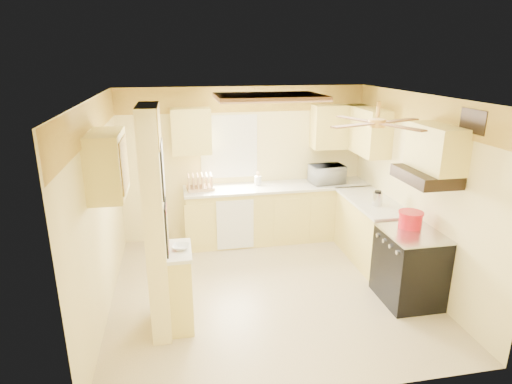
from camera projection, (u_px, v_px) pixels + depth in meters
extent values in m
plane|color=beige|center=(268.00, 290.00, 5.66)|extent=(4.00, 4.00, 0.00)
plane|color=white|center=(270.00, 97.00, 4.90)|extent=(4.00, 4.00, 0.00)
plane|color=#FEEA9B|center=(244.00, 164.00, 7.06)|extent=(4.00, 0.00, 4.00)
plane|color=#FEEA9B|center=(319.00, 274.00, 3.50)|extent=(4.00, 0.00, 4.00)
plane|color=#FEEA9B|center=(100.00, 211.00, 4.92)|extent=(0.00, 3.80, 3.80)
plane|color=#FEEA9B|center=(417.00, 191.00, 5.63)|extent=(0.00, 3.80, 3.80)
cube|color=#FFDD4B|center=(244.00, 99.00, 6.72)|extent=(4.00, 0.02, 0.40)
cube|color=#FEEA9B|center=(156.00, 224.00, 4.52)|extent=(0.20, 0.70, 2.50)
cube|color=#DDCE64|center=(181.00, 289.00, 4.81)|extent=(0.25, 0.55, 0.90)
cube|color=silver|center=(178.00, 251.00, 4.66)|extent=(0.28, 0.58, 0.04)
cube|color=#DDCE64|center=(277.00, 214.00, 7.11)|extent=(3.00, 0.60, 0.90)
cube|color=#DDCE64|center=(371.00, 231.00, 6.38)|extent=(0.60, 1.40, 0.90)
cube|color=silver|center=(278.00, 187.00, 6.95)|extent=(3.04, 0.64, 0.04)
cube|color=silver|center=(373.00, 202.00, 6.24)|extent=(0.64, 1.44, 0.04)
cube|color=white|center=(235.00, 225.00, 6.69)|extent=(0.58, 0.02, 0.80)
cube|color=white|center=(229.00, 147.00, 6.91)|extent=(0.92, 0.02, 1.02)
cube|color=white|center=(229.00, 147.00, 6.91)|extent=(0.80, 0.02, 0.90)
cube|color=#DDCE64|center=(191.00, 131.00, 6.56)|extent=(0.60, 0.35, 0.70)
cube|color=#DDCE64|center=(339.00, 127.00, 6.98)|extent=(0.90, 0.35, 0.70)
cube|color=#DDCE64|center=(367.00, 131.00, 6.59)|extent=(0.35, 1.00, 0.70)
cube|color=#DDCE64|center=(107.00, 165.00, 4.54)|extent=(0.35, 0.75, 0.70)
cube|color=#DDCE64|center=(436.00, 148.00, 4.87)|extent=(0.35, 0.76, 0.52)
cube|color=black|center=(409.00, 267.00, 5.30)|extent=(0.65, 0.76, 0.90)
cube|color=silver|center=(413.00, 233.00, 5.16)|extent=(0.66, 0.77, 0.02)
cylinder|color=silver|center=(397.00, 252.00, 4.90)|extent=(0.03, 0.05, 0.05)
cylinder|color=silver|center=(390.00, 246.00, 5.06)|extent=(0.03, 0.05, 0.05)
cylinder|color=silver|center=(384.00, 241.00, 5.21)|extent=(0.03, 0.05, 0.05)
cylinder|color=silver|center=(378.00, 235.00, 5.37)|extent=(0.03, 0.05, 0.05)
cube|color=black|center=(426.00, 176.00, 4.96)|extent=(0.50, 0.76, 0.14)
cube|color=black|center=(162.00, 169.00, 4.36)|extent=(0.02, 0.42, 0.57)
cube|color=white|center=(163.00, 169.00, 4.36)|extent=(0.01, 0.37, 0.52)
cube|color=black|center=(166.00, 228.00, 4.56)|extent=(0.02, 0.42, 0.57)
cube|color=yellow|center=(167.00, 228.00, 4.56)|extent=(0.01, 0.37, 0.52)
cube|color=brown|center=(269.00, 97.00, 5.39)|extent=(1.35, 0.95, 0.06)
cube|color=white|center=(269.00, 99.00, 5.40)|extent=(1.15, 0.75, 0.02)
cylinder|color=gold|center=(378.00, 109.00, 4.44)|extent=(0.04, 0.04, 0.16)
cylinder|color=gold|center=(377.00, 123.00, 4.49)|extent=(0.18, 0.18, 0.08)
cube|color=brown|center=(398.00, 121.00, 4.64)|extent=(0.55, 0.28, 0.01)
cube|color=brown|center=(356.00, 119.00, 4.75)|extent=(0.28, 0.55, 0.01)
cube|color=brown|center=(354.00, 125.00, 4.33)|extent=(0.55, 0.28, 0.01)
cube|color=brown|center=(401.00, 127.00, 4.22)|extent=(0.28, 0.55, 0.01)
cube|color=black|center=(473.00, 121.00, 4.47)|extent=(0.02, 0.40, 0.25)
imported|color=white|center=(327.00, 174.00, 7.06)|extent=(0.58, 0.42, 0.30)
imported|color=white|center=(181.00, 247.00, 4.66)|extent=(0.21, 0.21, 0.05)
cylinder|color=red|center=(410.00, 220.00, 5.30)|extent=(0.28, 0.28, 0.18)
cylinder|color=red|center=(411.00, 213.00, 5.27)|extent=(0.30, 0.30, 0.02)
cylinder|color=silver|center=(377.00, 199.00, 6.01)|extent=(0.14, 0.14, 0.19)
cylinder|color=black|center=(378.00, 192.00, 5.97)|extent=(0.09, 0.09, 0.03)
cube|color=#DCB27E|center=(200.00, 188.00, 6.74)|extent=(0.44, 0.35, 0.04)
cube|color=#DCB27E|center=(189.00, 183.00, 6.68)|extent=(0.02, 0.28, 0.24)
cube|color=#DCB27E|center=(193.00, 182.00, 6.69)|extent=(0.02, 0.28, 0.24)
cube|color=#DCB27E|center=(198.00, 182.00, 6.71)|extent=(0.02, 0.28, 0.24)
cube|color=#DCB27E|center=(202.00, 182.00, 6.72)|extent=(0.02, 0.28, 0.24)
cube|color=#DCB27E|center=(207.00, 182.00, 6.73)|extent=(0.02, 0.28, 0.24)
cube|color=#DCB27E|center=(211.00, 182.00, 6.74)|extent=(0.02, 0.28, 0.24)
cylinder|color=white|center=(193.00, 182.00, 6.69)|extent=(0.02, 0.24, 0.24)
cylinder|color=white|center=(202.00, 182.00, 6.72)|extent=(0.02, 0.24, 0.24)
cylinder|color=white|center=(258.00, 181.00, 6.97)|extent=(0.11, 0.11, 0.14)
cylinder|color=#DCB27E|center=(259.00, 178.00, 6.96)|extent=(0.01, 0.01, 0.22)
cylinder|color=#DCB27E|center=(258.00, 178.00, 6.97)|extent=(0.01, 0.01, 0.22)
cylinder|color=#DCB27E|center=(257.00, 178.00, 6.95)|extent=(0.01, 0.01, 0.22)
cylinder|color=#DCB27E|center=(258.00, 179.00, 6.94)|extent=(0.01, 0.01, 0.22)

